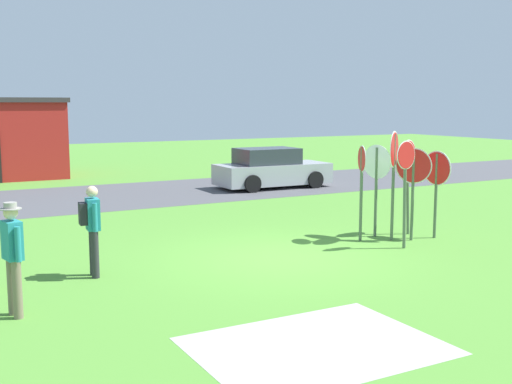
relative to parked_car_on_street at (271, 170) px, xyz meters
name	(u,v)px	position (x,y,z in m)	size (l,w,h in m)	color
ground_plane	(280,258)	(-5.44, -9.73, -0.69)	(80.00, 80.00, 0.00)	#518E33
street_asphalt	(126,195)	(-5.44, 0.76, -0.68)	(60.00, 6.40, 0.01)	#4C4C51
concrete_path	(316,346)	(-7.51, -14.13, -0.69)	(3.20, 2.40, 0.01)	#ADAAA3
parked_car_on_street	(271,170)	(0.00, 0.00, 0.00)	(4.34, 2.09, 1.51)	#A5A8AD
stop_sign_far_back	(436,179)	(-1.19, -9.79, 0.73)	(0.10, 0.82, 2.08)	#51664C
stop_sign_leaning_left	(377,174)	(-2.31, -8.97, 0.83)	(0.20, 0.79, 2.21)	#51664C
stop_sign_rear_right	(394,165)	(-2.25, -9.50, 1.08)	(0.68, 0.52, 2.55)	#51664C
stop_sign_center_cluster	(361,178)	(-2.93, -9.19, 0.79)	(0.25, 0.58, 2.22)	#51664C
stop_sign_leaning_right	(413,177)	(-1.85, -9.73, 0.80)	(0.54, 0.64, 2.17)	#51664C
stop_sign_tallest	(405,177)	(-2.57, -10.26, 0.89)	(0.62, 0.15, 2.38)	#51664C
stop_sign_nearest	(408,170)	(-1.44, -9.11, 0.90)	(0.74, 0.34, 2.31)	#51664C
person_on_left	(13,253)	(-10.80, -10.97, 0.30)	(0.31, 0.56, 1.74)	#7A6B56
person_in_teal	(92,224)	(-9.20, -9.31, 0.29)	(0.38, 0.57, 1.69)	#2D2D33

